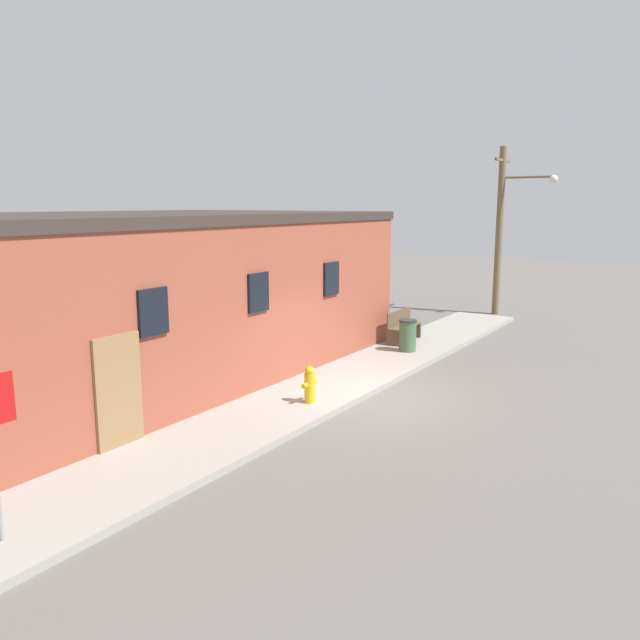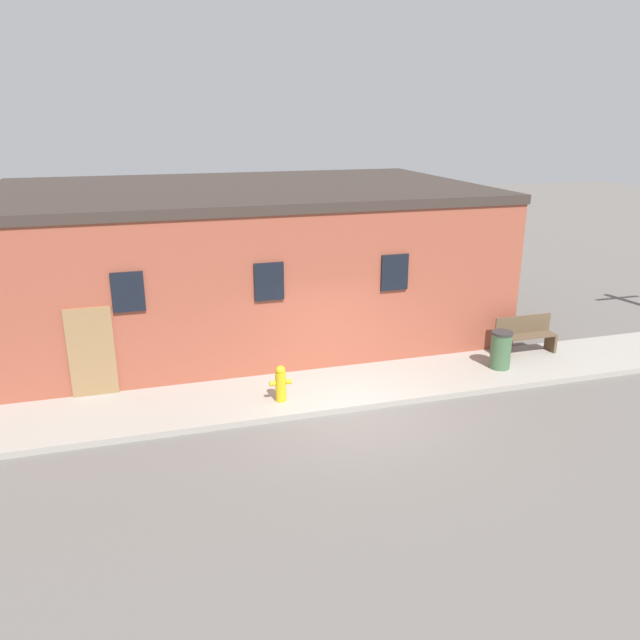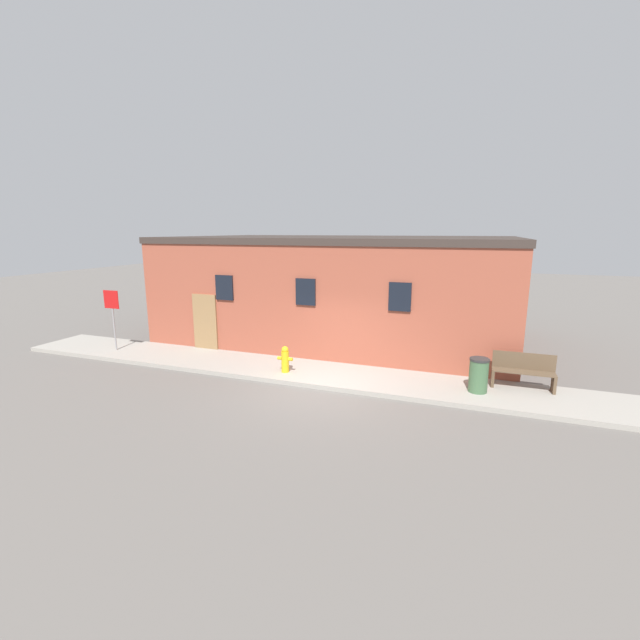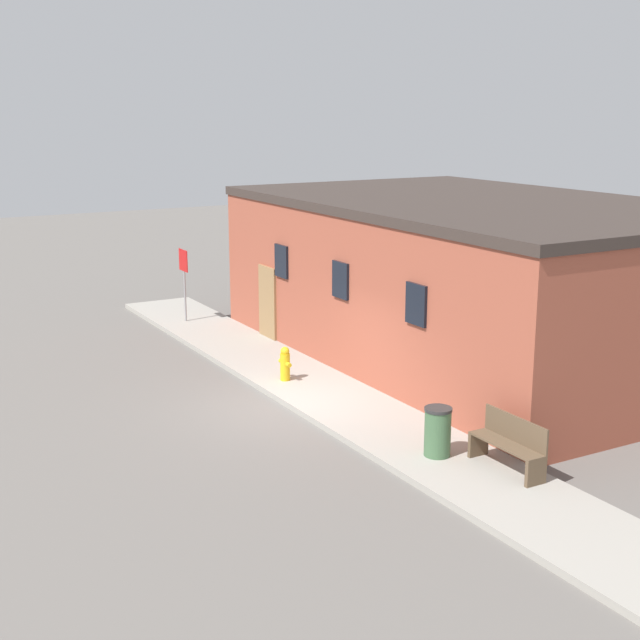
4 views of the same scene
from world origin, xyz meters
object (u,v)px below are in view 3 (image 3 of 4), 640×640
at_px(stop_sign, 112,309).
at_px(bench, 523,371).
at_px(trash_bin, 478,375).
at_px(fire_hydrant, 285,359).

relative_size(stop_sign, bench, 1.36).
relative_size(bench, trash_bin, 1.73).
distance_m(stop_sign, trash_bin, 12.75).
height_order(fire_hydrant, stop_sign, stop_sign).
xyz_separation_m(fire_hydrant, bench, (6.88, 1.04, 0.07)).
relative_size(fire_hydrant, trash_bin, 0.88).
bearing_deg(fire_hydrant, stop_sign, 178.80).
xyz_separation_m(bench, trash_bin, (-1.18, -0.74, -0.01)).
height_order(stop_sign, trash_bin, stop_sign).
bearing_deg(bench, fire_hydrant, -171.38).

